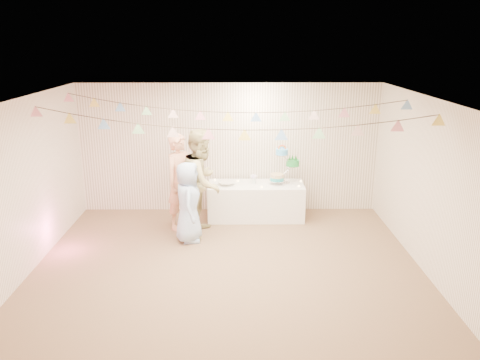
{
  "coord_description": "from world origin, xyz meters",
  "views": [
    {
      "loc": [
        0.14,
        -6.67,
        3.41
      ],
      "look_at": [
        0.2,
        0.8,
        1.15
      ],
      "focal_mm": 35.0,
      "sensor_mm": 36.0,
      "label": 1
    }
  ],
  "objects_px": {
    "table": "(256,201)",
    "person_adult_b": "(202,182)",
    "person_child": "(188,202)",
    "person_adult_a": "(181,182)",
    "cake_stand": "(284,163)"
  },
  "relations": [
    {
      "from": "table",
      "to": "cake_stand",
      "type": "height_order",
      "value": "cake_stand"
    },
    {
      "from": "person_adult_b",
      "to": "person_adult_a",
      "type": "bearing_deg",
      "value": 75.24
    },
    {
      "from": "table",
      "to": "person_child",
      "type": "xyz_separation_m",
      "value": [
        -1.21,
        -1.08,
        0.36
      ]
    },
    {
      "from": "table",
      "to": "person_adult_a",
      "type": "relative_size",
      "value": 1.03
    },
    {
      "from": "table",
      "to": "person_adult_b",
      "type": "height_order",
      "value": "person_adult_b"
    },
    {
      "from": "cake_stand",
      "to": "person_adult_a",
      "type": "bearing_deg",
      "value": -164.76
    },
    {
      "from": "table",
      "to": "person_child",
      "type": "bearing_deg",
      "value": -138.23
    },
    {
      "from": "person_adult_b",
      "to": "person_child",
      "type": "height_order",
      "value": "person_adult_b"
    },
    {
      "from": "person_adult_a",
      "to": "person_adult_b",
      "type": "xyz_separation_m",
      "value": [
        0.42,
        -0.23,
        0.06
      ]
    },
    {
      "from": "table",
      "to": "person_adult_a",
      "type": "distance_m",
      "value": 1.59
    },
    {
      "from": "person_adult_b",
      "to": "person_child",
      "type": "bearing_deg",
      "value": 163.32
    },
    {
      "from": "person_adult_a",
      "to": "person_adult_b",
      "type": "bearing_deg",
      "value": -83.74
    },
    {
      "from": "cake_stand",
      "to": "person_child",
      "type": "bearing_deg",
      "value": -147.26
    },
    {
      "from": "table",
      "to": "person_adult_b",
      "type": "bearing_deg",
      "value": -144.12
    },
    {
      "from": "table",
      "to": "person_adult_a",
      "type": "bearing_deg",
      "value": -161.06
    }
  ]
}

